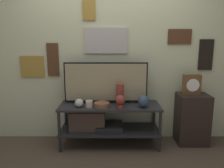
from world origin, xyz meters
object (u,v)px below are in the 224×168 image
vase_wide_bowl (101,105)px  vase_round_glass (78,103)px  television (105,82)px  vase_tall_ceramic (119,95)px  candle_jar (88,104)px  vase_urn_stoneware (143,101)px  decorative_bust (119,101)px  mantel_clock (191,84)px

vase_wide_bowl → vase_round_glass: size_ratio=1.80×
television → vase_tall_ceramic: television is taller
candle_jar → vase_urn_stoneware: bearing=0.4°
decorative_bust → television: bearing=123.9°
vase_urn_stoneware → vase_round_glass: bearing=179.3°
vase_urn_stoneware → vase_round_glass: vase_urn_stoneware is taller
television → vase_urn_stoneware: television is taller
vase_wide_bowl → television: bearing=76.1°
television → vase_wide_bowl: television is taller
vase_round_glass → decorative_bust: size_ratio=0.62×
vase_urn_stoneware → candle_jar: vase_urn_stoneware is taller
television → vase_round_glass: (-0.35, -0.21, -0.24)m
television → vase_tall_ceramic: size_ratio=3.88×
television → vase_urn_stoneware: bearing=-23.2°
vase_round_glass → decorative_bust: 0.56m
decorative_bust → mantel_clock: size_ratio=0.66×
vase_urn_stoneware → vase_tall_ceramic: vase_tall_ceramic is taller
vase_tall_ceramic → decorative_bust: bearing=-89.5°
vase_round_glass → candle_jar: bearing=-6.1°
vase_round_glass → mantel_clock: (1.56, 0.18, 0.21)m
vase_wide_bowl → vase_round_glass: vase_round_glass is taller
vase_round_glass → vase_tall_ceramic: 0.56m
vase_round_glass → decorative_bust: (0.55, -0.08, 0.05)m
decorative_bust → mantel_clock: 1.06m
decorative_bust → vase_wide_bowl: bearing=161.1°
vase_urn_stoneware → mantel_clock: 0.75m
vase_urn_stoneware → mantel_clock: size_ratio=0.59×
vase_urn_stoneware → vase_tall_ceramic: (-0.31, 0.09, 0.07)m
mantel_clock → vase_round_glass: bearing=-173.3°
vase_urn_stoneware → mantel_clock: bearing=15.5°
vase_tall_ceramic → candle_jar: bearing=-167.4°
candle_jar → mantel_clock: size_ratio=0.33×
television → vase_wide_bowl: size_ratio=5.69×
vase_urn_stoneware → decorative_bust: 0.32m
television → vase_tall_ceramic: bearing=-33.8°
vase_round_glass → decorative_bust: decorative_bust is taller
mantel_clock → decorative_bust: bearing=-165.1°
vase_wide_bowl → mantel_clock: 1.29m
vase_round_glass → vase_tall_ceramic: (0.55, 0.08, 0.09)m
vase_urn_stoneware → vase_tall_ceramic: bearing=164.4°
vase_urn_stoneware → vase_round_glass: (-0.86, 0.01, -0.03)m
decorative_bust → mantel_clock: mantel_clock is taller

